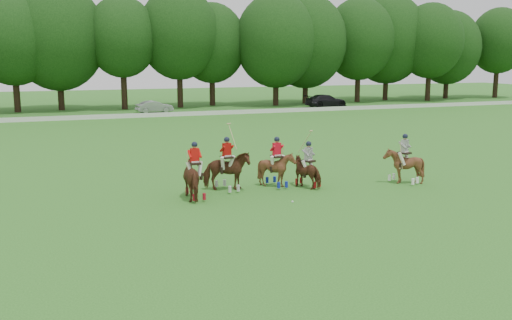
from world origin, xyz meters
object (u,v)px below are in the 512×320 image
object	(u,v)px
car_right	(326,101)
polo_stripe_b	(404,165)
car_mid	(154,107)
polo_red_a	(195,178)
polo_ball	(292,202)
polo_red_b	(227,171)
polo_red_c	(277,169)
polo_stripe_a	(308,171)

from	to	relation	value
car_right	polo_stripe_b	world-z (taller)	polo_stripe_b
car_right	polo_stripe_b	xyz separation A→B (m)	(-16.21, -39.48, 0.12)
car_mid	polo_stripe_b	xyz separation A→B (m)	(4.76, -39.48, 0.23)
polo_red_a	polo_ball	xyz separation A→B (m)	(3.63, -2.14, -0.87)
polo_red_b	polo_red_c	distance (m)	2.41
car_right	polo_red_b	size ratio (longest dim) A/B	1.74
car_right	polo_stripe_b	distance (m)	42.68
car_right	polo_red_a	world-z (taller)	polo_red_a
polo_red_c	polo_stripe_a	bearing A→B (deg)	-23.57
car_mid	polo_stripe_a	size ratio (longest dim) A/B	1.46
car_mid	polo_red_a	distance (m)	39.25
car_right	polo_red_a	size ratio (longest dim) A/B	2.12
polo_stripe_b	car_right	bearing A→B (deg)	67.68
polo_stripe_a	polo_red_a	bearing A→B (deg)	-177.25
polo_red_b	polo_red_a	bearing A→B (deg)	-151.66
polo_red_b	polo_stripe_b	bearing A→B (deg)	-10.33
car_mid	car_right	xyz separation A→B (m)	(20.97, 0.00, 0.11)
car_right	polo_red_c	world-z (taller)	polo_red_c
polo_red_c	polo_stripe_a	xyz separation A→B (m)	(1.35, -0.59, -0.09)
polo_red_a	polo_ball	size ratio (longest dim) A/B	27.50
polo_red_b	polo_stripe_a	xyz separation A→B (m)	(3.76, -0.67, -0.14)
car_right	polo_ball	bearing A→B (deg)	146.95
polo_red_b	polo_stripe_b	distance (m)	8.57
car_mid	polo_ball	xyz separation A→B (m)	(-1.77, -41.02, -0.61)
polo_red_b	polo_stripe_b	world-z (taller)	polo_red_b
polo_stripe_b	polo_red_c	bearing A→B (deg)	166.41
polo_red_c	polo_red_a	bearing A→B (deg)	-168.38
polo_red_c	polo_ball	world-z (taller)	polo_red_c
car_mid	polo_red_c	bearing A→B (deg)	170.45
polo_red_a	polo_stripe_a	world-z (taller)	polo_stripe_a
polo_ball	car_mid	bearing A→B (deg)	87.53
polo_red_c	polo_stripe_a	distance (m)	1.47
polo_stripe_a	polo_ball	distance (m)	3.13
car_right	polo_red_a	distance (m)	46.98
polo_stripe_b	polo_stripe_a	bearing A→B (deg)	169.49
polo_ball	polo_red_a	bearing A→B (deg)	149.47
polo_red_c	polo_ball	bearing A→B (deg)	-99.76
polo_red_b	polo_ball	world-z (taller)	polo_red_b
polo_red_a	polo_red_c	size ratio (longest dim) A/B	1.04
car_mid	polo_ball	world-z (taller)	car_mid
polo_red_c	polo_stripe_b	size ratio (longest dim) A/B	0.98
polo_stripe_b	polo_red_a	bearing A→B (deg)	176.60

